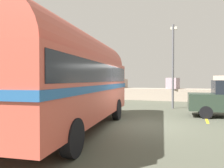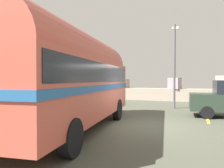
% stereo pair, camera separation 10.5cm
% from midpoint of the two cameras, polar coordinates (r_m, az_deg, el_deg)
% --- Properties ---
extents(ground, '(32.00, 26.00, 0.02)m').
position_cam_midpoint_polar(ground, '(9.35, 7.19, -10.60)').
color(ground, '#4E5042').
extents(breakwater, '(31.36, 2.36, 2.38)m').
position_cam_midpoint_polar(breakwater, '(20.83, 14.80, -2.35)').
color(breakwater, '#A79786').
rests_on(breakwater, ground).
extents(vintage_coach, '(3.51, 8.82, 3.70)m').
position_cam_midpoint_polar(vintage_coach, '(8.21, -10.50, 2.10)').
color(vintage_coach, black).
rests_on(vintage_coach, ground).
extents(lamp_post, '(0.44, 0.87, 5.53)m').
position_cam_midpoint_polar(lamp_post, '(15.10, 15.37, 5.82)').
color(lamp_post, '#5B5B60').
rests_on(lamp_post, ground).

